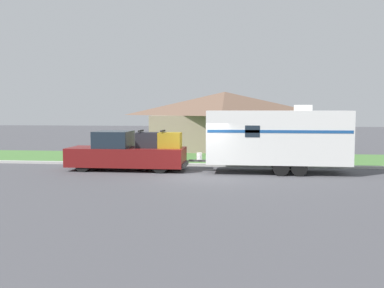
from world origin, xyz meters
name	(u,v)px	position (x,y,z in m)	size (l,w,h in m)	color
ground_plane	(201,177)	(0.00, 0.00, 0.00)	(120.00, 120.00, 0.00)	#47474C
curb_strip	(207,165)	(0.00, 3.75, 0.07)	(80.00, 0.30, 0.14)	#ADADA8
lawn_strip	(212,158)	(0.00, 7.40, 0.01)	(80.00, 7.00, 0.03)	#477538
house_across_street	(225,120)	(0.53, 13.86, 2.35)	(11.51, 7.53, 4.54)	gray
pickup_truck	(128,152)	(-4.02, 1.73, 0.92)	(6.17, 2.08, 2.10)	black
travel_trailer	(277,137)	(3.65, 1.73, 1.79)	(7.88, 2.44, 3.38)	black
mailbox	(108,147)	(-5.95, 4.53, 0.96)	(0.48, 0.20, 1.25)	brown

